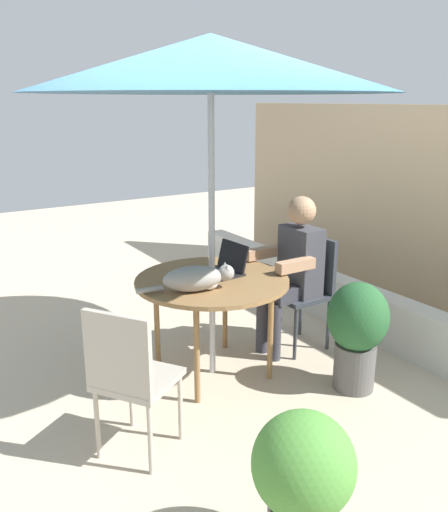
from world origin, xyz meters
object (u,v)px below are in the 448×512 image
(cat, at_px, (197,279))
(chair_occupied, at_px, (308,283))
(chair_empty, at_px, (129,372))
(laptop, at_px, (227,264))
(person_seated, at_px, (293,266))
(potted_plant_near_fence, at_px, (357,329))
(patio_umbrella, at_px, (211,64))
(patio_table, at_px, (212,286))
(potted_plant_by_chair, at_px, (303,480))

(cat, bearing_deg, chair_occupied, 98.04)
(chair_empty, distance_m, laptop, 1.28)
(person_seated, height_order, potted_plant_near_fence, person_seated)
(patio_umbrella, height_order, person_seated, patio_umbrella)
(laptop, height_order, cat, laptop)
(chair_occupied, bearing_deg, patio_table, -90.00)
(laptop, bearing_deg, person_seated, 83.73)
(chair_empty, relative_size, potted_plant_near_fence, 1.17)
(chair_empty, xyz_separation_m, potted_plant_by_chair, (1.06, 0.33, -0.12))
(chair_empty, distance_m, person_seated, 1.75)
(patio_table, distance_m, chair_occupied, 0.91)
(person_seated, relative_size, cat, 1.99)
(potted_plant_near_fence, height_order, potted_plant_by_chair, potted_plant_near_fence)
(laptop, xyz_separation_m, potted_plant_near_fence, (0.78, 0.55, -0.35))
(potted_plant_by_chair, bearing_deg, patio_umbrella, 161.21)
(person_seated, bearing_deg, potted_plant_near_fence, -1.73)
(cat, xyz_separation_m, potted_plant_by_chair, (1.50, -0.35, -0.40))
(potted_plant_near_fence, bearing_deg, chair_occupied, 165.98)
(chair_occupied, bearing_deg, chair_empty, -71.37)
(potted_plant_near_fence, bearing_deg, laptop, -144.97)
(laptop, relative_size, potted_plant_near_fence, 0.41)
(patio_umbrella, bearing_deg, laptop, 110.53)
(patio_table, distance_m, cat, 0.30)
(patio_umbrella, height_order, cat, patio_umbrella)
(patio_umbrella, relative_size, potted_plant_near_fence, 3.09)
(person_seated, xyz_separation_m, cat, (0.16, -0.95, 0.11))
(laptop, height_order, potted_plant_by_chair, laptop)
(potted_plant_by_chair, bearing_deg, patio_table, 161.21)
(patio_umbrella, bearing_deg, chair_occupied, 90.00)
(person_seated, height_order, potted_plant_by_chair, person_seated)
(patio_umbrella, relative_size, chair_empty, 2.65)
(chair_occupied, height_order, person_seated, person_seated)
(laptop, bearing_deg, patio_umbrella, -69.47)
(chair_occupied, bearing_deg, potted_plant_near_fence, -14.02)
(person_seated, bearing_deg, chair_occupied, 90.00)
(patio_umbrella, xyz_separation_m, potted_plant_near_fence, (0.72, 0.72, -1.72))
(patio_umbrella, bearing_deg, potted_plant_near_fence, 44.84)
(potted_plant_by_chair, bearing_deg, potted_plant_near_fence, 126.27)
(cat, height_order, potted_plant_by_chair, cat)
(patio_table, relative_size, person_seated, 0.88)
(chair_occupied, xyz_separation_m, chair_empty, (0.60, -1.79, 0.00))
(cat, bearing_deg, chair_empty, -56.67)
(laptop, height_order, potted_plant_near_fence, laptop)
(laptop, bearing_deg, potted_plant_near_fence, 35.03)
(patio_umbrella, height_order, laptop, patio_umbrella)
(chair_occupied, relative_size, chair_empty, 1.00)
(person_seated, relative_size, laptop, 3.90)
(person_seated, distance_m, cat, 0.97)
(potted_plant_near_fence, bearing_deg, chair_empty, -94.20)
(person_seated, bearing_deg, patio_umbrella, -90.00)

